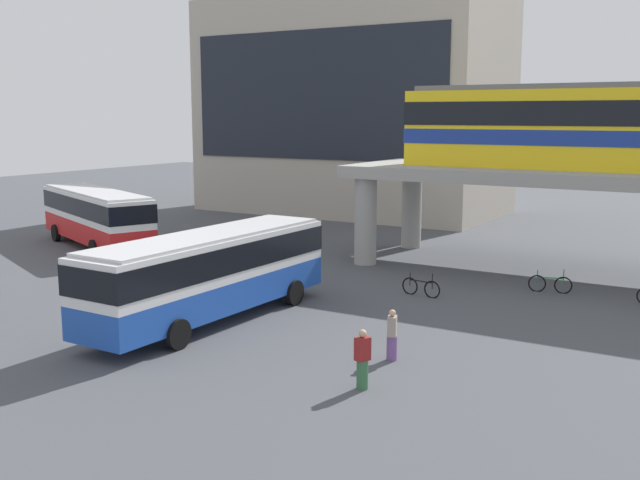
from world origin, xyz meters
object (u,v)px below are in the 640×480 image
pedestrian_by_bike_rack (362,361)px  pedestrian_at_kerb (392,337)px  station_building (353,107)px  bus_secondary (96,212)px  bus_main (210,267)px  bicycle_black (421,287)px  bicycle_green (550,284)px

pedestrian_by_bike_rack → pedestrian_at_kerb: 2.62m
station_building → bus_secondary: bearing=-101.6°
bus_main → station_building: bearing=109.6°
bicycle_black → pedestrian_by_bike_rack: pedestrian_by_bike_rack is taller
bicycle_green → pedestrian_by_bike_rack: pedestrian_by_bike_rack is taller
pedestrian_by_bike_rack → bicycle_black: bearing=105.2°
bus_main → pedestrian_at_kerb: (7.48, -0.53, -1.25)m
station_building → pedestrian_at_kerb: bearing=-59.3°
bus_main → bicycle_black: 9.09m
bus_secondary → pedestrian_at_kerb: (22.60, -8.99, -1.25)m
bus_main → pedestrian_at_kerb: size_ratio=6.99×
bicycle_black → pedestrian_by_bike_rack: size_ratio=1.06×
bus_secondary → pedestrian_by_bike_rack: (22.96, -11.58, -1.20)m
bicycle_green → bicycle_black: (-4.40, -3.39, 0.00)m
station_building → bus_secondary: (-4.44, -21.62, -5.93)m
bus_main → bicycle_black: bus_main is taller
bus_secondary → pedestrian_by_bike_rack: bearing=-26.8°
station_building → pedestrian_by_bike_rack: (18.52, -33.20, -7.14)m
bus_main → bicycle_green: size_ratio=6.28×
bus_secondary → pedestrian_at_kerb: bearing=-21.7°
station_building → pedestrian_at_kerb: station_building is taller
bicycle_black → pedestrian_at_kerb: pedestrian_at_kerb is taller
bus_main → bicycle_green: bus_main is taller
station_building → pedestrian_by_bike_rack: station_building is taller
bicycle_black → pedestrian_at_kerb: 8.36m
station_building → pedestrian_by_bike_rack: size_ratio=13.22×
bicycle_green → pedestrian_at_kerb: bearing=-99.4°
bicycle_green → pedestrian_at_kerb: size_ratio=1.11×
bus_secondary → pedestrian_at_kerb: bus_secondary is taller
bicycle_green → bicycle_black: 5.55m
bus_main → pedestrian_at_kerb: bearing=-4.0°
bicycle_green → pedestrian_by_bike_rack: bearing=-96.2°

